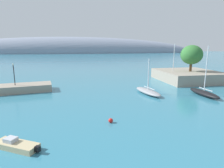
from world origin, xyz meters
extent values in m
cube|color=gray|center=(26.00, 39.94, 1.36)|extent=(15.08, 15.93, 2.72)
cylinder|color=brown|center=(25.98, 38.90, 3.75)|extent=(0.68, 0.68, 2.06)
ellipsoid|color=#337033|center=(25.98, 38.90, 7.20)|extent=(5.68, 5.68, 5.12)
ellipsoid|color=gray|center=(-10.33, 259.24, 0.00)|extent=(355.38, 57.81, 43.07)
ellipsoid|color=black|center=(19.74, 24.39, 0.51)|extent=(2.30, 8.12, 1.02)
cylinder|color=silver|center=(19.74, 24.39, 5.28)|extent=(0.16, 0.16, 8.53)
cube|color=silver|center=(19.76, 24.03, 1.37)|extent=(0.25, 3.62, 0.10)
ellipsoid|color=navy|center=(21.63, 40.25, 0.53)|extent=(2.38, 5.87, 1.05)
cylinder|color=silver|center=(21.63, 40.25, 5.57)|extent=(0.16, 0.16, 9.03)
cube|color=silver|center=(21.61, 40.51, 1.40)|extent=(0.25, 2.59, 0.10)
ellipsoid|color=gray|center=(9.57, 27.74, 0.48)|extent=(3.88, 8.47, 0.96)
cylinder|color=silver|center=(9.57, 27.74, 4.00)|extent=(0.19, 0.19, 6.08)
cube|color=silver|center=(9.64, 27.38, 1.31)|extent=(0.81, 3.62, 0.10)
cube|color=#C6B284|center=(-10.22, 10.42, 0.28)|extent=(4.56, 3.49, 0.56)
cube|color=black|center=(-8.10, 9.19, 0.42)|extent=(0.56, 0.53, 0.50)
cube|color=#B2B7C1|center=(-10.79, 10.75, 0.76)|extent=(1.36, 1.30, 0.40)
sphere|color=red|center=(-0.41, 14.75, 0.29)|extent=(0.58, 0.58, 0.58)
cylinder|color=black|center=(-17.00, 33.97, 3.61)|extent=(0.16, 0.16, 4.13)
sphere|color=#EAEACC|center=(-17.00, 33.97, 5.85)|extent=(0.36, 0.36, 0.36)
camera|label=1|loc=(-4.38, -7.26, 9.49)|focal=30.30mm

